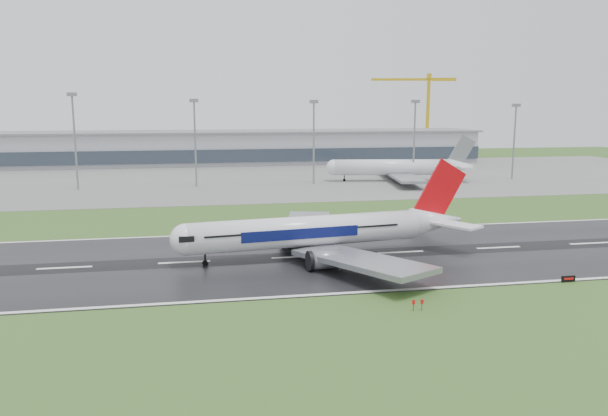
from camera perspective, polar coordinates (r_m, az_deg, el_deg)
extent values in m
plane|color=#31551F|center=(105.68, -0.79, -4.90)|extent=(520.00, 520.00, 0.00)
cube|color=black|center=(105.67, -0.79, -4.88)|extent=(400.00, 45.00, 0.10)
cube|color=slate|center=(227.99, -6.04, 3.04)|extent=(400.00, 130.00, 0.08)
cube|color=#979AA3|center=(286.92, -7.00, 5.92)|extent=(240.00, 36.00, 15.00)
cylinder|color=gray|center=(204.99, -21.66, 5.93)|extent=(0.64, 0.64, 30.63)
cylinder|color=gray|center=(201.16, -10.68, 6.12)|extent=(0.64, 0.64, 28.72)
cylinder|color=gray|center=(205.15, 0.97, 6.32)|extent=(0.64, 0.64, 28.43)
cylinder|color=gray|center=(215.62, 10.82, 6.34)|extent=(0.64, 0.64, 28.57)
cylinder|color=gray|center=(232.93, 20.02, 6.01)|extent=(0.64, 0.64, 27.24)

